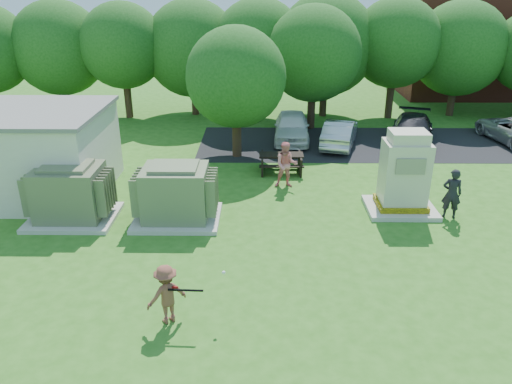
{
  "coord_description": "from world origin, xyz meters",
  "views": [
    {
      "loc": [
        0.17,
        -11.4,
        7.88
      ],
      "look_at": [
        0.0,
        4.0,
        1.3
      ],
      "focal_mm": 35.0,
      "sensor_mm": 36.0,
      "label": 1
    }
  ],
  "objects_px": {
    "batter": "(167,294)",
    "transformer_right": "(176,195)",
    "car_dark": "(412,130)",
    "person_at_picnic": "(286,165)",
    "person_by_generator": "(452,194)",
    "car_white": "(292,126)",
    "picnic_table": "(281,161)",
    "transformer_left": "(70,194)",
    "generator_cabinet": "(404,177)",
    "car_silver_a": "(340,133)"
  },
  "relations": [
    {
      "from": "batter",
      "to": "transformer_right",
      "type": "bearing_deg",
      "value": -115.77
    },
    {
      "from": "picnic_table",
      "to": "car_silver_a",
      "type": "xyz_separation_m",
      "value": [
        3.11,
        3.8,
        0.16
      ]
    },
    {
      "from": "picnic_table",
      "to": "car_dark",
      "type": "bearing_deg",
      "value": 31.27
    },
    {
      "from": "car_silver_a",
      "to": "car_dark",
      "type": "height_order",
      "value": "car_dark"
    },
    {
      "from": "generator_cabinet",
      "to": "person_at_picnic",
      "type": "xyz_separation_m",
      "value": [
        -4.13,
        2.23,
        -0.37
      ]
    },
    {
      "from": "car_white",
      "to": "generator_cabinet",
      "type": "bearing_deg",
      "value": -64.87
    },
    {
      "from": "car_dark",
      "to": "person_at_picnic",
      "type": "bearing_deg",
      "value": -122.11
    },
    {
      "from": "batter",
      "to": "car_white",
      "type": "bearing_deg",
      "value": -136.78
    },
    {
      "from": "transformer_right",
      "to": "transformer_left",
      "type": "bearing_deg",
      "value": 180.0
    },
    {
      "from": "person_by_generator",
      "to": "person_at_picnic",
      "type": "bearing_deg",
      "value": -14.61
    },
    {
      "from": "transformer_right",
      "to": "batter",
      "type": "relative_size",
      "value": 1.9
    },
    {
      "from": "transformer_left",
      "to": "person_at_picnic",
      "type": "distance_m",
      "value": 8.3
    },
    {
      "from": "car_white",
      "to": "transformer_right",
      "type": "bearing_deg",
      "value": -112.58
    },
    {
      "from": "transformer_right",
      "to": "person_at_picnic",
      "type": "distance_m",
      "value": 5.07
    },
    {
      "from": "person_by_generator",
      "to": "car_dark",
      "type": "distance_m",
      "value": 8.78
    },
    {
      "from": "person_at_picnic",
      "to": "car_dark",
      "type": "height_order",
      "value": "person_at_picnic"
    },
    {
      "from": "person_by_generator",
      "to": "person_at_picnic",
      "type": "distance_m",
      "value": 6.37
    },
    {
      "from": "transformer_left",
      "to": "generator_cabinet",
      "type": "height_order",
      "value": "generator_cabinet"
    },
    {
      "from": "picnic_table",
      "to": "car_white",
      "type": "relative_size",
      "value": 0.44
    },
    {
      "from": "person_by_generator",
      "to": "car_silver_a",
      "type": "xyz_separation_m",
      "value": [
        -2.75,
        8.33,
        -0.24
      ]
    },
    {
      "from": "transformer_right",
      "to": "car_white",
      "type": "distance_m",
      "value": 10.62
    },
    {
      "from": "person_by_generator",
      "to": "transformer_left",
      "type": "bearing_deg",
      "value": 12.88
    },
    {
      "from": "batter",
      "to": "person_by_generator",
      "type": "height_order",
      "value": "person_by_generator"
    },
    {
      "from": "person_at_picnic",
      "to": "car_dark",
      "type": "xyz_separation_m",
      "value": [
        6.77,
        5.92,
        -0.24
      ]
    },
    {
      "from": "person_by_generator",
      "to": "car_dark",
      "type": "bearing_deg",
      "value": -85.37
    },
    {
      "from": "picnic_table",
      "to": "person_by_generator",
      "type": "xyz_separation_m",
      "value": [
        5.86,
        -4.53,
        0.4
      ]
    },
    {
      "from": "person_by_generator",
      "to": "generator_cabinet",
      "type": "bearing_deg",
      "value": -8.34
    },
    {
      "from": "car_white",
      "to": "person_at_picnic",
      "type": "bearing_deg",
      "value": -92.21
    },
    {
      "from": "person_at_picnic",
      "to": "car_silver_a",
      "type": "xyz_separation_m",
      "value": [
        2.97,
        5.52,
        -0.27
      ]
    },
    {
      "from": "picnic_table",
      "to": "car_silver_a",
      "type": "height_order",
      "value": "car_silver_a"
    },
    {
      "from": "transformer_left",
      "to": "car_white",
      "type": "xyz_separation_m",
      "value": [
        8.27,
        9.58,
        -0.22
      ]
    },
    {
      "from": "car_white",
      "to": "person_by_generator",
      "type": "bearing_deg",
      "value": -58.06
    },
    {
      "from": "transformer_left",
      "to": "person_by_generator",
      "type": "bearing_deg",
      "value": 1.38
    },
    {
      "from": "generator_cabinet",
      "to": "person_by_generator",
      "type": "xyz_separation_m",
      "value": [
        1.59,
        -0.57,
        -0.4
      ]
    },
    {
      "from": "person_by_generator",
      "to": "picnic_table",
      "type": "bearing_deg",
      "value": -26.2
    },
    {
      "from": "person_by_generator",
      "to": "car_dark",
      "type": "relative_size",
      "value": 0.37
    },
    {
      "from": "transformer_left",
      "to": "transformer_right",
      "type": "height_order",
      "value": "same"
    },
    {
      "from": "picnic_table",
      "to": "batter",
      "type": "distance_m",
      "value": 11.02
    },
    {
      "from": "transformer_right",
      "to": "car_white",
      "type": "relative_size",
      "value": 0.68
    },
    {
      "from": "transformer_right",
      "to": "car_white",
      "type": "xyz_separation_m",
      "value": [
        4.57,
        9.58,
        -0.22
      ]
    },
    {
      "from": "transformer_right",
      "to": "car_white",
      "type": "bearing_deg",
      "value": 64.5
    },
    {
      "from": "transformer_left",
      "to": "car_silver_a",
      "type": "height_order",
      "value": "transformer_left"
    },
    {
      "from": "batter",
      "to": "person_at_picnic",
      "type": "xyz_separation_m",
      "value": [
        3.32,
        8.82,
        0.16
      ]
    },
    {
      "from": "picnic_table",
      "to": "car_silver_a",
      "type": "distance_m",
      "value": 4.92
    },
    {
      "from": "transformer_left",
      "to": "person_at_picnic",
      "type": "bearing_deg",
      "value": 22.11
    },
    {
      "from": "generator_cabinet",
      "to": "picnic_table",
      "type": "relative_size",
      "value": 1.57
    },
    {
      "from": "generator_cabinet",
      "to": "car_silver_a",
      "type": "relative_size",
      "value": 0.73
    },
    {
      "from": "generator_cabinet",
      "to": "car_dark",
      "type": "relative_size",
      "value": 0.61
    },
    {
      "from": "car_white",
      "to": "picnic_table",
      "type": "bearing_deg",
      "value": -95.73
    },
    {
      "from": "generator_cabinet",
      "to": "transformer_left",
      "type": "bearing_deg",
      "value": -175.66
    }
  ]
}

